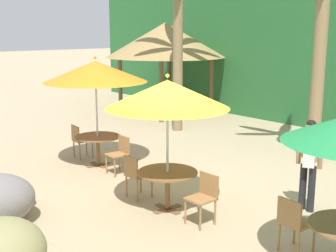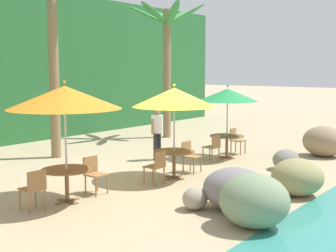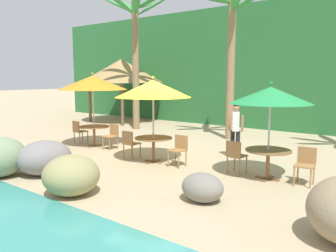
# 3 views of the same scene
# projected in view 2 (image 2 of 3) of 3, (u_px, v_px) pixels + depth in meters

# --- Properties ---
(ground_plane) EXTENTS (120.00, 120.00, 0.00)m
(ground_plane) POSITION_uv_depth(u_px,v_px,m) (161.00, 177.00, 12.46)
(ground_plane) COLOR tan
(terrace_deck) EXTENTS (18.00, 5.20, 0.01)m
(terrace_deck) POSITION_uv_depth(u_px,v_px,m) (161.00, 177.00, 12.46)
(terrace_deck) COLOR tan
(terrace_deck) RESTS_ON ground
(rock_seawall) EXTENTS (16.43, 3.01, 1.02)m
(rock_seawall) POSITION_uv_depth(u_px,v_px,m) (278.00, 170.00, 11.38)
(rock_seawall) COLOR slate
(rock_seawall) RESTS_ON ground
(umbrella_orange) EXTENTS (2.44, 2.44, 2.65)m
(umbrella_orange) POSITION_uv_depth(u_px,v_px,m) (65.00, 97.00, 9.88)
(umbrella_orange) COLOR silver
(umbrella_orange) RESTS_ON ground
(dining_table_orange) EXTENTS (1.10, 1.10, 0.74)m
(dining_table_orange) POSITION_uv_depth(u_px,v_px,m) (67.00, 175.00, 10.09)
(dining_table_orange) COLOR brown
(dining_table_orange) RESTS_ON ground
(chair_orange_seaward) EXTENTS (0.43, 0.44, 0.87)m
(chair_orange_seaward) POSITION_uv_depth(u_px,v_px,m) (94.00, 172.00, 10.81)
(chair_orange_seaward) COLOR #9E7042
(chair_orange_seaward) RESTS_ON ground
(chair_orange_inland) EXTENTS (0.46, 0.46, 0.87)m
(chair_orange_inland) POSITION_uv_depth(u_px,v_px,m) (34.00, 187.00, 9.43)
(chair_orange_inland) COLOR #9E7042
(chair_orange_inland) RESTS_ON ground
(umbrella_yellow) EXTENTS (2.20, 2.20, 2.52)m
(umbrella_yellow) POSITION_uv_depth(u_px,v_px,m) (174.00, 97.00, 12.10)
(umbrella_yellow) COLOR silver
(umbrella_yellow) RESTS_ON ground
(dining_table_yellow) EXTENTS (1.10, 1.10, 0.74)m
(dining_table_yellow) POSITION_uv_depth(u_px,v_px,m) (174.00, 156.00, 12.29)
(dining_table_yellow) COLOR brown
(dining_table_yellow) RESTS_ON ground
(chair_yellow_seaward) EXTENTS (0.42, 0.43, 0.87)m
(chair_yellow_seaward) POSITION_uv_depth(u_px,v_px,m) (189.00, 154.00, 13.03)
(chair_yellow_seaward) COLOR #9E7042
(chair_yellow_seaward) RESTS_ON ground
(chair_yellow_inland) EXTENTS (0.43, 0.43, 0.87)m
(chair_yellow_inland) POSITION_uv_depth(u_px,v_px,m) (157.00, 165.00, 11.57)
(chair_yellow_inland) COLOR #9E7042
(chair_yellow_inland) RESTS_ON ground
(umbrella_green) EXTENTS (1.95, 1.95, 2.38)m
(umbrella_green) POSITION_uv_depth(u_px,v_px,m) (228.00, 95.00, 14.93)
(umbrella_green) COLOR silver
(umbrella_green) RESTS_ON ground
(dining_table_green) EXTENTS (1.10, 1.10, 0.74)m
(dining_table_green) POSITION_uv_depth(u_px,v_px,m) (227.00, 139.00, 15.11)
(dining_table_green) COLOR brown
(dining_table_green) RESTS_ON ground
(chair_green_seaward) EXTENTS (0.45, 0.45, 0.87)m
(chair_green_seaward) POSITION_uv_depth(u_px,v_px,m) (236.00, 139.00, 15.87)
(chair_green_seaward) COLOR #9E7042
(chair_green_seaward) RESTS_ON ground
(chair_green_inland) EXTENTS (0.45, 0.46, 0.87)m
(chair_green_inland) POSITION_uv_depth(u_px,v_px,m) (213.00, 146.00, 14.43)
(chair_green_inland) COLOR #9E7042
(chair_green_inland) RESTS_ON ground
(palm_tree_second) EXTENTS (3.03, 2.86, 5.83)m
(palm_tree_second) POSITION_uv_depth(u_px,v_px,m) (53.00, 37.00, 14.82)
(palm_tree_second) COLOR olive
(palm_tree_second) RESTS_ON ground
(palm_tree_third) EXTENTS (3.26, 3.07, 5.54)m
(palm_tree_third) POSITION_uv_depth(u_px,v_px,m) (167.00, 48.00, 19.30)
(palm_tree_third) COLOR olive
(palm_tree_third) RESTS_ON ground
(waiter_in_white) EXTENTS (0.52, 0.39, 1.70)m
(waiter_in_white) POSITION_uv_depth(u_px,v_px,m) (157.00, 129.00, 14.73)
(waiter_in_white) COLOR #232328
(waiter_in_white) RESTS_ON ground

